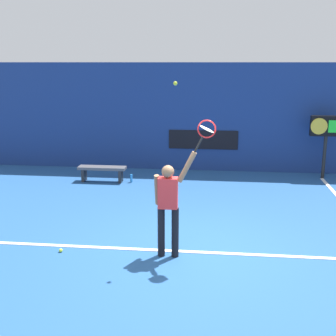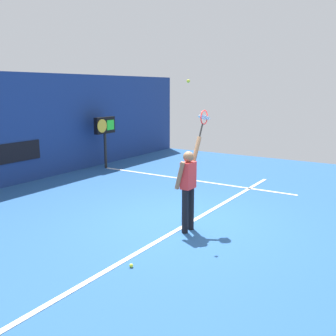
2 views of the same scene
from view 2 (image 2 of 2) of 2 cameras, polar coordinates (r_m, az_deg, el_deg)
ground_plane at (r=8.80m, az=2.60°, el=-7.95°), size 18.00×18.00×0.00m
back_wall at (r=12.70m, az=-22.61°, el=5.13°), size 18.00×0.20×3.41m
sponsor_banner_center at (r=12.69m, az=-22.05°, el=1.98°), size 2.20×0.03×0.60m
court_baseline at (r=8.76m, az=3.09°, el=-8.01°), size 10.00×0.10×0.01m
court_sideline at (r=12.76m, az=2.99°, el=-1.71°), size 0.10×7.00×0.01m
tennis_player at (r=8.03m, az=2.95°, el=-2.35°), size 0.74×0.31×1.95m
tennis_racket at (r=8.37m, az=5.23°, el=7.14°), size 0.42×0.27×0.62m
tennis_ball at (r=7.93m, az=2.97°, el=12.51°), size 0.07×0.07×0.07m
scoreboard_clock at (r=14.61m, az=-9.19°, el=5.77°), size 0.96×0.20×1.89m
spare_ball at (r=6.76m, az=-5.36°, el=-13.95°), size 0.07×0.07×0.07m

